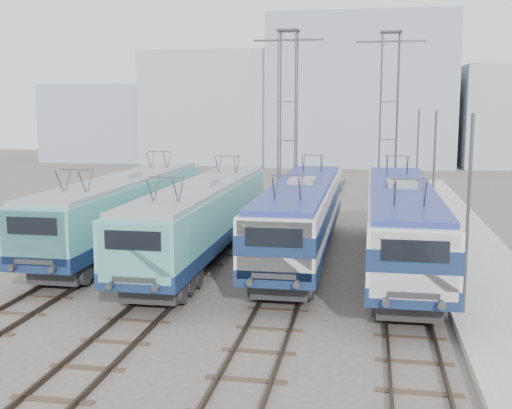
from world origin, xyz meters
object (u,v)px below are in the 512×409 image
object	(u,v)px
mast_mid	(434,179)
mast_rear	(417,160)
locomotive_far_right	(401,219)
catenary_tower_west	(288,115)
locomotive_center_left	(201,215)
mast_front	(468,219)
locomotive_center_right	(302,212)
locomotive_far_left	(123,206)
catenary_tower_east	(389,115)

from	to	relation	value
mast_mid	mast_rear	size ratio (longest dim) A/B	1.00
locomotive_far_right	catenary_tower_west	distance (m)	15.75
locomotive_far_right	catenary_tower_west	bearing A→B (deg)	116.46
locomotive_center_left	locomotive_far_right	size ratio (longest dim) A/B	0.97
locomotive_far_right	mast_front	size ratio (longest dim) A/B	2.63
locomotive_center_right	mast_rear	xyz separation A→B (m)	(6.35, 16.21, 1.21)
locomotive_far_left	locomotive_far_right	xyz separation A→B (m)	(13.50, -1.78, 0.09)
locomotive_center_right	catenary_tower_east	world-z (taller)	catenary_tower_east
catenary_tower_west	locomotive_far_right	bearing A→B (deg)	-63.54
locomotive_far_right	mast_front	xyz separation A→B (m)	(1.85, -6.44, 1.16)
catenary_tower_east	locomotive_center_right	bearing A→B (deg)	-106.65
locomotive_center_left	mast_front	xyz separation A→B (m)	(10.85, -6.46, 1.27)
catenary_tower_east	mast_rear	xyz separation A→B (m)	(2.10, 2.00, -3.14)
locomotive_center_left	locomotive_far_right	distance (m)	9.00
locomotive_far_left	catenary_tower_east	world-z (taller)	catenary_tower_east
catenary_tower_east	catenary_tower_west	bearing A→B (deg)	-162.90
locomotive_far_left	locomotive_center_right	distance (m)	9.01
locomotive_far_right	mast_front	distance (m)	6.80
locomotive_far_left	mast_front	xyz separation A→B (m)	(15.35, -8.22, 1.25)
locomotive_center_right	mast_rear	size ratio (longest dim) A/B	2.56
locomotive_far_left	catenary_tower_west	bearing A→B (deg)	60.19
locomotive_center_left	locomotive_far_left	bearing A→B (deg)	158.65
locomotive_far_left	catenary_tower_west	xyz separation A→B (m)	(6.75, 11.78, 4.39)
mast_front	mast_rear	size ratio (longest dim) A/B	1.00
catenary_tower_east	locomotive_far_right	bearing A→B (deg)	-89.08
locomotive_center_right	catenary_tower_east	size ratio (longest dim) A/B	1.50
locomotive_center_right	catenary_tower_west	distance (m)	13.16
catenary_tower_west	mast_front	bearing A→B (deg)	-66.73
catenary_tower_west	mast_rear	world-z (taller)	catenary_tower_west
catenary_tower_west	locomotive_far_left	bearing A→B (deg)	-119.81
mast_mid	locomotive_center_left	bearing A→B (deg)	-152.94
locomotive_far_left	locomotive_far_right	world-z (taller)	locomotive_far_right
catenary_tower_east	mast_front	xyz separation A→B (m)	(2.10, -22.00, -3.14)
locomotive_center_left	catenary_tower_east	world-z (taller)	catenary_tower_east
mast_mid	mast_rear	distance (m)	12.00
locomotive_center_left	catenary_tower_east	size ratio (longest dim) A/B	1.49
catenary_tower_east	mast_mid	distance (m)	10.69
locomotive_far_right	catenary_tower_east	xyz separation A→B (m)	(-0.25, 15.56, 4.30)
mast_front	mast_mid	bearing A→B (deg)	90.00
locomotive_far_right	locomotive_center_right	bearing A→B (deg)	163.24
catenary_tower_east	mast_rear	size ratio (longest dim) A/B	1.71
locomotive_far_right	mast_mid	distance (m)	5.98
mast_front	catenary_tower_east	bearing A→B (deg)	95.45
locomotive_far_right	catenary_tower_east	size ratio (longest dim) A/B	1.53
catenary_tower_west	mast_mid	distance (m)	12.16
catenary_tower_west	catenary_tower_east	distance (m)	6.80
locomotive_far_right	mast_rear	xyz separation A→B (m)	(1.85, 17.56, 1.16)
locomotive_center_right	mast_front	bearing A→B (deg)	-50.82
mast_front	locomotive_far_left	bearing A→B (deg)	151.84
mast_front	catenary_tower_west	bearing A→B (deg)	113.27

